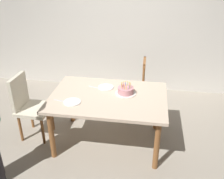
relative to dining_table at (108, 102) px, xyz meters
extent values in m
plane|color=#9E9384|center=(0.00, 0.00, -0.66)|extent=(6.40, 6.40, 0.00)
cube|color=beige|center=(0.00, 1.85, 0.64)|extent=(6.40, 0.10, 2.60)
cube|color=beige|center=(0.00, 0.00, 0.07)|extent=(1.54, 1.06, 0.04)
cylinder|color=brown|center=(-0.67, -0.43, -0.31)|extent=(0.07, 0.07, 0.71)
cylinder|color=brown|center=(0.67, -0.43, -0.31)|extent=(0.07, 0.07, 0.71)
cylinder|color=brown|center=(-0.67, 0.43, -0.31)|extent=(0.07, 0.07, 0.71)
cylinder|color=brown|center=(0.67, 0.43, -0.31)|extent=(0.07, 0.07, 0.71)
cylinder|color=silver|center=(0.22, 0.10, 0.09)|extent=(0.28, 0.28, 0.01)
cylinder|color=#D18C93|center=(0.22, 0.10, 0.14)|extent=(0.21, 0.21, 0.08)
cylinder|color=#F2994C|center=(0.28, 0.10, 0.21)|extent=(0.01, 0.01, 0.05)
sphere|color=#FFC64C|center=(0.28, 0.10, 0.24)|extent=(0.01, 0.01, 0.01)
cylinder|color=#E54C4C|center=(0.27, 0.13, 0.21)|extent=(0.01, 0.01, 0.05)
sphere|color=#FFC64C|center=(0.27, 0.13, 0.24)|extent=(0.01, 0.01, 0.01)
cylinder|color=#D872CC|center=(0.26, 0.14, 0.21)|extent=(0.01, 0.01, 0.05)
sphere|color=#FFC64C|center=(0.26, 0.14, 0.24)|extent=(0.01, 0.01, 0.01)
cylinder|color=#66CC72|center=(0.23, 0.15, 0.21)|extent=(0.01, 0.01, 0.05)
sphere|color=#FFC64C|center=(0.23, 0.15, 0.24)|extent=(0.01, 0.01, 0.01)
cylinder|color=#4C7FE5|center=(0.21, 0.16, 0.21)|extent=(0.01, 0.01, 0.05)
sphere|color=#FFC64C|center=(0.21, 0.16, 0.24)|extent=(0.01, 0.01, 0.01)
cylinder|color=#E54C4C|center=(0.19, 0.15, 0.21)|extent=(0.01, 0.01, 0.05)
sphere|color=#FFC64C|center=(0.19, 0.15, 0.24)|extent=(0.01, 0.01, 0.01)
cylinder|color=#D872CC|center=(0.17, 0.12, 0.21)|extent=(0.01, 0.01, 0.05)
sphere|color=#FFC64C|center=(0.17, 0.12, 0.24)|extent=(0.01, 0.01, 0.01)
cylinder|color=#F2994C|center=(0.16, 0.10, 0.21)|extent=(0.01, 0.01, 0.05)
sphere|color=#FFC64C|center=(0.16, 0.10, 0.24)|extent=(0.01, 0.01, 0.01)
cylinder|color=yellow|center=(0.17, 0.07, 0.21)|extent=(0.01, 0.01, 0.05)
sphere|color=#FFC64C|center=(0.17, 0.07, 0.24)|extent=(0.01, 0.01, 0.01)
cylinder|color=#E54C4C|center=(0.19, 0.05, 0.21)|extent=(0.01, 0.01, 0.05)
sphere|color=#FFC64C|center=(0.19, 0.05, 0.24)|extent=(0.01, 0.01, 0.01)
cylinder|color=yellow|center=(0.21, 0.04, 0.21)|extent=(0.01, 0.01, 0.05)
sphere|color=#FFC64C|center=(0.21, 0.04, 0.24)|extent=(0.01, 0.01, 0.01)
cylinder|color=yellow|center=(0.24, 0.04, 0.21)|extent=(0.01, 0.01, 0.05)
sphere|color=#FFC64C|center=(0.24, 0.04, 0.24)|extent=(0.01, 0.01, 0.01)
cylinder|color=#D872CC|center=(0.26, 0.05, 0.21)|extent=(0.01, 0.01, 0.05)
sphere|color=#FFC64C|center=(0.26, 0.05, 0.24)|extent=(0.01, 0.01, 0.01)
cylinder|color=#66CC72|center=(0.27, 0.08, 0.21)|extent=(0.01, 0.01, 0.05)
sphere|color=#FFC64C|center=(0.27, 0.08, 0.24)|extent=(0.01, 0.01, 0.01)
cylinder|color=white|center=(-0.42, -0.24, 0.09)|extent=(0.22, 0.22, 0.01)
cylinder|color=white|center=(-0.08, 0.24, 0.09)|extent=(0.22, 0.22, 0.01)
cube|color=silver|center=(-0.58, -0.23, 0.09)|extent=(0.18, 0.04, 0.01)
cube|color=silver|center=(-0.24, 0.22, 0.09)|extent=(0.18, 0.06, 0.01)
cube|color=tan|center=(0.23, 0.85, -0.21)|extent=(0.45, 0.45, 0.05)
cylinder|color=brown|center=(0.06, 1.02, -0.45)|extent=(0.04, 0.04, 0.42)
cylinder|color=brown|center=(0.06, 0.68, -0.45)|extent=(0.04, 0.04, 0.42)
cylinder|color=brown|center=(0.40, 1.02, -0.45)|extent=(0.04, 0.04, 0.42)
cylinder|color=brown|center=(0.40, 0.68, -0.45)|extent=(0.04, 0.04, 0.42)
cylinder|color=brown|center=(0.43, 1.03, 0.04)|extent=(0.04, 0.04, 0.50)
cylinder|color=brown|center=(0.43, 0.67, 0.04)|extent=(0.04, 0.04, 0.50)
cube|color=brown|center=(0.43, 0.85, 0.26)|extent=(0.05, 0.40, 0.06)
cube|color=beige|center=(-1.07, -0.02, -0.21)|extent=(0.45, 0.45, 0.05)
cylinder|color=brown|center=(-0.90, -0.20, -0.45)|extent=(0.04, 0.04, 0.42)
cylinder|color=brown|center=(-0.89, 0.14, -0.45)|extent=(0.04, 0.04, 0.42)
cylinder|color=brown|center=(-1.24, -0.18, -0.45)|extent=(0.04, 0.04, 0.42)
cylinder|color=brown|center=(-1.23, 0.15, -0.45)|extent=(0.04, 0.04, 0.42)
cube|color=beige|center=(-1.27, -0.01, 0.04)|extent=(0.06, 0.40, 0.50)
camera|label=1|loc=(0.51, -2.91, 1.70)|focal=40.78mm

